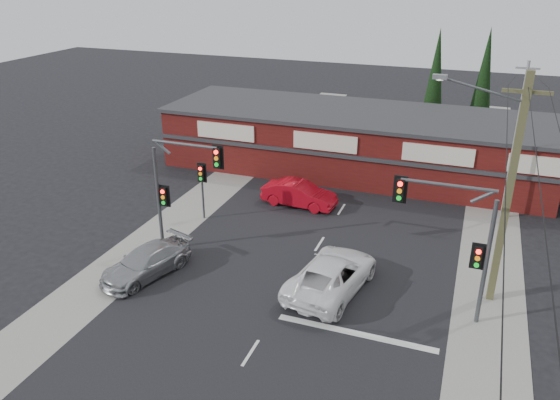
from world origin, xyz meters
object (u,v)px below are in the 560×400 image
(white_suv, at_px, (332,274))
(utility_pole, at_px, (506,185))
(shop_building, at_px, (354,140))
(red_sedan, at_px, (299,194))
(silver_suv, at_px, (146,262))

(white_suv, bearing_deg, utility_pole, -155.91)
(shop_building, height_order, utility_pole, utility_pole)
(shop_building, relative_size, utility_pole, 2.73)
(red_sedan, distance_m, shop_building, 7.65)
(red_sedan, xyz_separation_m, utility_pole, (10.96, -6.64, 4.65))
(white_suv, height_order, shop_building, shop_building)
(silver_suv, bearing_deg, red_sedan, 84.51)
(silver_suv, xyz_separation_m, red_sedan, (4.23, 10.15, 0.07))
(shop_building, xyz_separation_m, utility_pole, (9.36, -14.00, 3.26))
(utility_pole, bearing_deg, white_suv, -165.51)
(silver_suv, bearing_deg, white_suv, 28.97)
(silver_suv, xyz_separation_m, shop_building, (5.84, 17.50, 1.45))
(red_sedan, height_order, shop_building, shop_building)
(red_sedan, bearing_deg, silver_suv, 162.20)
(silver_suv, xyz_separation_m, utility_pole, (15.20, 3.51, 4.71))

